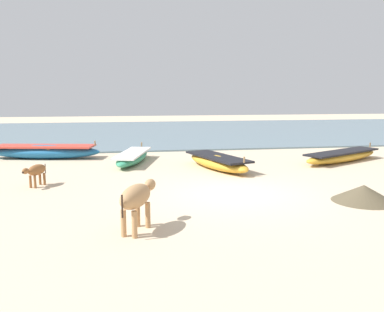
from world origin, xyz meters
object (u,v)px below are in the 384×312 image
at_px(fishing_boat_5, 133,157).
at_px(cow_adult_tan, 137,198).
at_px(fishing_boat_6, 342,156).
at_px(fishing_boat_0, 44,151).
at_px(calf_near_brown, 36,171).
at_px(fishing_boat_1, 218,162).

distance_m(fishing_boat_5, cow_adult_tan, 8.15).
bearing_deg(fishing_boat_6, fishing_boat_0, 139.41).
distance_m(fishing_boat_0, calf_near_brown, 5.54).
xyz_separation_m(fishing_boat_5, cow_adult_tan, (-0.04, -8.14, 0.46)).
relative_size(fishing_boat_1, cow_adult_tan, 2.66).
xyz_separation_m(fishing_boat_6, calf_near_brown, (-11.47, -2.57, 0.24)).
distance_m(fishing_boat_6, cow_adult_tan, 11.10).
xyz_separation_m(fishing_boat_0, cow_adult_tan, (3.71, -9.92, 0.39)).
height_order(fishing_boat_0, fishing_boat_1, fishing_boat_0).
xyz_separation_m(fishing_boat_0, fishing_boat_1, (6.85, -3.61, -0.04)).
xyz_separation_m(fishing_boat_5, calf_near_brown, (-2.93, -3.70, 0.24)).
height_order(fishing_boat_0, fishing_boat_6, fishing_boat_0).
relative_size(fishing_boat_0, calf_near_brown, 5.03).
xyz_separation_m(fishing_boat_1, calf_near_brown, (-6.03, -1.87, 0.21)).
distance_m(fishing_boat_0, cow_adult_tan, 10.59).
distance_m(fishing_boat_1, fishing_boat_6, 5.49).
bearing_deg(calf_near_brown, fishing_boat_1, 133.59).
distance_m(cow_adult_tan, calf_near_brown, 5.30).
height_order(fishing_boat_1, fishing_boat_5, fishing_boat_1).
xyz_separation_m(fishing_boat_0, calf_near_brown, (0.82, -5.48, 0.17)).
bearing_deg(fishing_boat_6, fishing_boat_1, 160.08).
xyz_separation_m(fishing_boat_0, fishing_boat_5, (3.75, -1.78, -0.07)).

